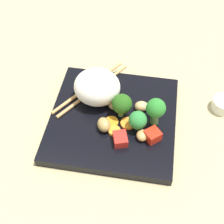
{
  "coord_description": "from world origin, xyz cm",
  "views": [
    {
      "loc": [
        41.03,
        7.24,
        54.31
      ],
      "look_at": [
        0.59,
        -0.12,
        3.97
      ],
      "focal_mm": 51.76,
      "sensor_mm": 36.0,
      "label": 1
    }
  ],
  "objects_px": {
    "square_plate": "(113,119)",
    "rice_mound": "(97,87)",
    "broccoli_floret_2": "(122,104)",
    "chopstick_pair": "(91,88)",
    "carrot_slice_1": "(114,122)",
    "sauce_cup": "(223,105)"
  },
  "relations": [
    {
      "from": "square_plate",
      "to": "chopstick_pair",
      "type": "height_order",
      "value": "chopstick_pair"
    },
    {
      "from": "chopstick_pair",
      "to": "carrot_slice_1",
      "type": "bearing_deg",
      "value": 71.74
    },
    {
      "from": "broccoli_floret_2",
      "to": "chopstick_pair",
      "type": "distance_m",
      "value": 0.1
    },
    {
      "from": "rice_mound",
      "to": "carrot_slice_1",
      "type": "bearing_deg",
      "value": 37.71
    },
    {
      "from": "carrot_slice_1",
      "to": "chopstick_pair",
      "type": "relative_size",
      "value": 0.15
    },
    {
      "from": "rice_mound",
      "to": "carrot_slice_1",
      "type": "height_order",
      "value": "rice_mound"
    },
    {
      "from": "broccoli_floret_2",
      "to": "carrot_slice_1",
      "type": "relative_size",
      "value": 1.96
    },
    {
      "from": "broccoli_floret_2",
      "to": "chopstick_pair",
      "type": "xyz_separation_m",
      "value": [
        -0.06,
        -0.08,
        -0.03
      ]
    },
    {
      "from": "square_plate",
      "to": "carrot_slice_1",
      "type": "height_order",
      "value": "carrot_slice_1"
    },
    {
      "from": "square_plate",
      "to": "broccoli_floret_2",
      "type": "distance_m",
      "value": 0.05
    },
    {
      "from": "rice_mound",
      "to": "broccoli_floret_2",
      "type": "xyz_separation_m",
      "value": [
        0.03,
        0.06,
        -0.0
      ]
    },
    {
      "from": "chopstick_pair",
      "to": "sauce_cup",
      "type": "height_order",
      "value": "chopstick_pair"
    },
    {
      "from": "rice_mound",
      "to": "broccoli_floret_2",
      "type": "height_order",
      "value": "rice_mound"
    },
    {
      "from": "carrot_slice_1",
      "to": "rice_mound",
      "type": "bearing_deg",
      "value": -142.29
    },
    {
      "from": "rice_mound",
      "to": "carrot_slice_1",
      "type": "relative_size",
      "value": 3.48
    },
    {
      "from": "square_plate",
      "to": "rice_mound",
      "type": "xyz_separation_m",
      "value": [
        -0.04,
        -0.04,
        0.05
      ]
    },
    {
      "from": "square_plate",
      "to": "broccoli_floret_2",
      "type": "height_order",
      "value": "broccoli_floret_2"
    },
    {
      "from": "rice_mound",
      "to": "broccoli_floret_2",
      "type": "bearing_deg",
      "value": 59.38
    },
    {
      "from": "carrot_slice_1",
      "to": "sauce_cup",
      "type": "height_order",
      "value": "same"
    },
    {
      "from": "carrot_slice_1",
      "to": "square_plate",
      "type": "bearing_deg",
      "value": -165.8
    },
    {
      "from": "chopstick_pair",
      "to": "broccoli_floret_2",
      "type": "bearing_deg",
      "value": 86.72
    },
    {
      "from": "sauce_cup",
      "to": "square_plate",
      "type": "bearing_deg",
      "value": -70.8
    }
  ]
}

